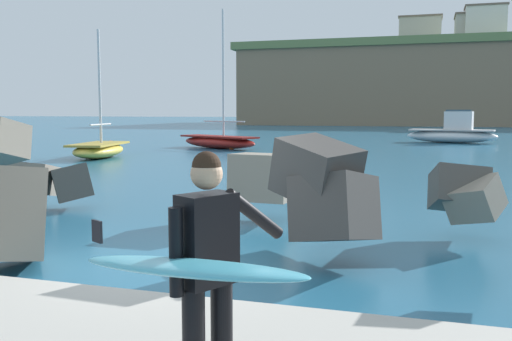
% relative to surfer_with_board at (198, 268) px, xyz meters
% --- Properties ---
extents(ground_plane, '(400.00, 400.00, 0.00)m').
position_rel_surfer_with_board_xyz_m(ground_plane, '(-2.11, 4.16, -1.28)').
color(ground_plane, '#235B7A').
extents(breakwater_jetty, '(31.28, 6.17, 2.16)m').
position_rel_surfer_with_board_xyz_m(breakwater_jetty, '(-1.33, 4.90, -0.28)').
color(breakwater_jetty, slate).
rests_on(breakwater_jetty, ground).
extents(surfer_with_board, '(2.01, 1.55, 1.78)m').
position_rel_surfer_with_board_xyz_m(surfer_with_board, '(0.00, 0.00, 0.00)').
color(surfer_with_board, black).
rests_on(surfer_with_board, walkway_path).
extents(boat_near_left, '(6.12, 4.18, 8.24)m').
position_rel_surfer_with_board_xyz_m(boat_near_left, '(-10.90, 29.00, -0.81)').
color(boat_near_left, maroon).
rests_on(boat_near_left, ground).
extents(boat_near_centre, '(6.46, 3.07, 2.36)m').
position_rel_surfer_with_board_xyz_m(boat_near_centre, '(2.93, 39.50, -0.55)').
color(boat_near_centre, white).
rests_on(boat_near_centre, ground).
extents(boat_near_right, '(2.67, 4.60, 6.18)m').
position_rel_surfer_with_board_xyz_m(boat_near_right, '(-13.95, 20.72, -0.85)').
color(boat_near_right, '#EAC64C').
rests_on(boat_near_right, ground).
extents(mooring_buoy_inner, '(0.44, 0.44, 0.44)m').
position_rel_surfer_with_board_xyz_m(mooring_buoy_inner, '(-9.73, 28.11, -1.06)').
color(mooring_buoy_inner, '#E54C1E').
rests_on(mooring_buoy_inner, ground).
extents(mooring_buoy_middle, '(0.44, 0.44, 0.44)m').
position_rel_surfer_with_board_xyz_m(mooring_buoy_middle, '(-17.62, 27.79, -1.06)').
color(mooring_buoy_middle, '#E54C1E').
rests_on(mooring_buoy_middle, ground).
extents(headland_bluff, '(84.98, 37.12, 13.19)m').
position_rel_surfer_with_board_xyz_m(headland_bluff, '(13.01, 101.92, 5.34)').
color(headland_bluff, '#847056').
rests_on(headland_bluff, ground).
extents(station_building_west, '(6.35, 4.68, 5.60)m').
position_rel_surfer_with_board_xyz_m(station_building_west, '(9.16, 94.93, 14.73)').
color(station_building_west, silver).
rests_on(station_building_west, headland_bluff).
extents(station_building_central, '(7.82, 6.30, 6.44)m').
position_rel_surfer_with_board_xyz_m(station_building_central, '(-0.98, 108.86, 15.15)').
color(station_building_central, '#B2ADA3').
rests_on(station_building_central, headland_bluff).
extents(station_building_annex, '(5.77, 6.50, 4.60)m').
position_rel_surfer_with_board_xyz_m(station_building_annex, '(7.48, 96.70, 14.23)').
color(station_building_annex, '#B2ADA3').
rests_on(station_building_annex, headland_bluff).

